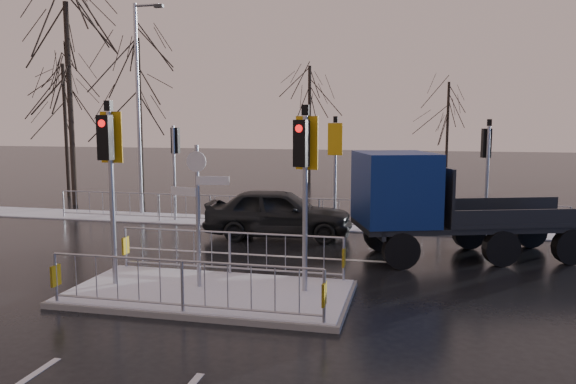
% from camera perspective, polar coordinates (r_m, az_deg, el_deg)
% --- Properties ---
extents(ground, '(120.00, 120.00, 0.00)m').
position_cam_1_polar(ground, '(12.29, -8.01, -10.47)').
color(ground, black).
rests_on(ground, ground).
extents(snow_verge, '(30.00, 2.00, 0.04)m').
position_cam_1_polar(snow_verge, '(20.31, 0.66, -3.23)').
color(snow_verge, white).
rests_on(snow_verge, ground).
extents(lane_markings, '(8.00, 11.38, 0.01)m').
position_cam_1_polar(lane_markings, '(11.99, -8.59, -10.91)').
color(lane_markings, silver).
rests_on(lane_markings, ground).
extents(traffic_island, '(6.00, 3.04, 4.15)m').
position_cam_1_polar(traffic_island, '(12.19, -8.08, -8.70)').
color(traffic_island, slate).
rests_on(traffic_island, ground).
extents(far_kerb_fixtures, '(18.00, 0.65, 3.83)m').
position_cam_1_polar(far_kerb_fixtures, '(19.60, 1.19, -0.66)').
color(far_kerb_fixtures, '#999DA7').
rests_on(far_kerb_fixtures, ground).
extents(car_far_lane, '(4.86, 2.38, 1.60)m').
position_cam_1_polar(car_far_lane, '(17.91, -0.96, -2.13)').
color(car_far_lane, black).
rests_on(car_far_lane, ground).
extents(flatbed_truck, '(6.63, 4.14, 2.89)m').
position_cam_1_polar(flatbed_truck, '(15.53, 13.90, -1.05)').
color(flatbed_truck, black).
rests_on(flatbed_truck, ground).
extents(tree_near_a, '(4.75, 4.75, 8.97)m').
position_cam_1_polar(tree_near_a, '(26.51, -21.41, 11.96)').
color(tree_near_a, black).
rests_on(tree_near_a, ground).
extents(tree_near_b, '(4.00, 4.00, 7.55)m').
position_cam_1_polar(tree_near_b, '(26.45, -14.90, 10.13)').
color(tree_near_b, black).
rests_on(tree_near_b, ground).
extents(tree_near_c, '(3.50, 3.50, 6.61)m').
position_cam_1_polar(tree_near_c, '(29.60, -21.76, 8.28)').
color(tree_near_c, black).
rests_on(tree_near_c, ground).
extents(tree_far_a, '(3.75, 3.75, 7.08)m').
position_cam_1_polar(tree_far_a, '(33.52, 2.20, 9.17)').
color(tree_far_a, black).
rests_on(tree_far_a, ground).
extents(tree_far_b, '(3.25, 3.25, 6.14)m').
position_cam_1_polar(tree_far_b, '(34.96, 15.94, 7.76)').
color(tree_far_b, black).
rests_on(tree_far_b, ground).
extents(street_lamp_left, '(1.25, 0.18, 8.20)m').
position_cam_1_polar(street_lamp_left, '(23.04, -14.85, 8.95)').
color(street_lamp_left, '#999DA7').
rests_on(street_lamp_left, ground).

